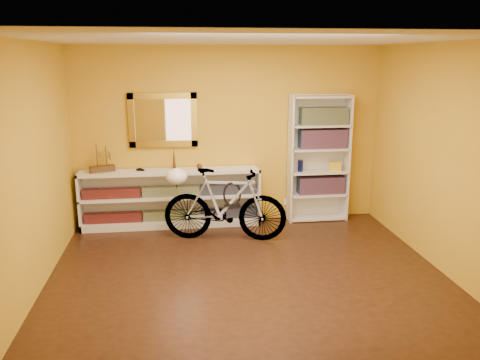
{
  "coord_description": "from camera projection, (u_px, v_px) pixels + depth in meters",
  "views": [
    {
      "loc": [
        -0.75,
        -5.09,
        2.42
      ],
      "look_at": [
        0.0,
        0.7,
        0.95
      ],
      "focal_mm": 36.43,
      "sensor_mm": 36.0,
      "label": 1
    }
  ],
  "objects": [
    {
      "name": "helmet",
      "position": [
        176.0,
        176.0,
        6.5
      ],
      "size": [
        0.29,
        0.28,
        0.22
      ],
      "primitive_type": "ellipsoid",
      "color": "white",
      "rests_on": "bicycle"
    },
    {
      "name": "floor",
      "position": [
        248.0,
        275.0,
        5.58
      ],
      "size": [
        4.5,
        4.0,
        0.01
      ],
      "primitive_type": "cube",
      "color": "black",
      "rests_on": "ground"
    },
    {
      "name": "wall_socket",
      "position": [
        287.0,
        202.0,
        7.54
      ],
      "size": [
        0.09,
        0.02,
        0.09
      ],
      "primitive_type": "cube",
      "color": "silver",
      "rests_on": "back_wall"
    },
    {
      "name": "back_wall",
      "position": [
        229.0,
        136.0,
        7.19
      ],
      "size": [
        4.5,
        0.01,
        2.6
      ],
      "primitive_type": "cube",
      "color": "gold",
      "rests_on": "ground"
    },
    {
      "name": "red_tin",
      "position": [
        306.0,
        118.0,
        7.14
      ],
      "size": [
        0.15,
        0.15,
        0.18
      ],
      "primitive_type": "cube",
      "rotation": [
        0.0,
        0.0,
        0.11
      ],
      "color": "maroon",
      "rests_on": "bookcase"
    },
    {
      "name": "bookcase",
      "position": [
        319.0,
        159.0,
        7.28
      ],
      "size": [
        0.9,
        0.3,
        1.9
      ],
      "primitive_type": null,
      "color": "silver",
      "rests_on": "floor"
    },
    {
      "name": "book_row_a",
      "position": [
        321.0,
        185.0,
        7.39
      ],
      "size": [
        0.7,
        0.22,
        0.26
      ],
      "primitive_type": "cube",
      "color": "maroon",
      "rests_on": "bookcase"
    },
    {
      "name": "u_lock",
      "position": [
        232.0,
        194.0,
        6.5
      ],
      "size": [
        0.25,
        0.03,
        0.25
      ],
      "primitive_type": "torus",
      "rotation": [
        1.57,
        0.0,
        0.0
      ],
      "color": "black",
      "rests_on": "bicycle"
    },
    {
      "name": "bronze_ornament",
      "position": [
        174.0,
        159.0,
        6.98
      ],
      "size": [
        0.06,
        0.06,
        0.32
      ],
      "primitive_type": "cone",
      "color": "#4F311B",
      "rests_on": "console_unit"
    },
    {
      "name": "console_unit",
      "position": [
        171.0,
        198.0,
        7.11
      ],
      "size": [
        2.6,
        0.35,
        0.85
      ],
      "primitive_type": null,
      "color": "silver",
      "rests_on": "floor"
    },
    {
      "name": "cd_row_lower",
      "position": [
        172.0,
        215.0,
        7.15
      ],
      "size": [
        2.5,
        0.13,
        0.14
      ],
      "primitive_type": "cube",
      "color": "black",
      "rests_on": "console_unit"
    },
    {
      "name": "gilt_mirror",
      "position": [
        163.0,
        120.0,
        6.97
      ],
      "size": [
        0.98,
        0.06,
        0.78
      ],
      "primitive_type": "cube",
      "color": "olive",
      "rests_on": "back_wall"
    },
    {
      "name": "bicycle",
      "position": [
        225.0,
        205.0,
        6.54
      ],
      "size": [
        0.77,
        1.75,
        1.0
      ],
      "primitive_type": "imported",
      "rotation": [
        0.0,
        0.0,
        1.37
      ],
      "color": "silver",
      "rests_on": "floor"
    },
    {
      "name": "book_row_b",
      "position": [
        323.0,
        139.0,
        7.21
      ],
      "size": [
        0.7,
        0.22,
        0.28
      ],
      "primitive_type": "cube",
      "color": "maroon",
      "rests_on": "bookcase"
    },
    {
      "name": "decorative_orb",
      "position": [
        199.0,
        166.0,
        7.05
      ],
      "size": [
        0.08,
        0.08,
        0.08
      ],
      "primitive_type": "sphere",
      "color": "#4F311B",
      "rests_on": "console_unit"
    },
    {
      "name": "toy_car",
      "position": [
        140.0,
        171.0,
        6.95
      ],
      "size": [
        0.0,
        0.0,
        0.0
      ],
      "primitive_type": "imported",
      "rotation": [
        0.0,
        0.0,
        1.32
      ],
      "color": "black",
      "rests_on": "console_unit"
    },
    {
      "name": "model_ship",
      "position": [
        102.0,
        158.0,
        6.84
      ],
      "size": [
        0.37,
        0.24,
        0.41
      ],
      "primitive_type": null,
      "rotation": [
        0.0,
        0.0,
        0.35
      ],
      "color": "#402911",
      "rests_on": "console_unit"
    },
    {
      "name": "yellow_bag",
      "position": [
        335.0,
        166.0,
        7.3
      ],
      "size": [
        0.21,
        0.16,
        0.14
      ],
      "primitive_type": "cube",
      "rotation": [
        0.0,
        0.0,
        -0.25
      ],
      "color": "yellow",
      "rests_on": "bookcase"
    },
    {
      "name": "ceiling",
      "position": [
        249.0,
        39.0,
        4.94
      ],
      "size": [
        4.5,
        4.0,
        0.01
      ],
      "primitive_type": "cube",
      "color": "silver",
      "rests_on": "ground"
    },
    {
      "name": "left_wall",
      "position": [
        31.0,
        170.0,
        4.98
      ],
      "size": [
        0.01,
        4.0,
        2.6
      ],
      "primitive_type": "cube",
      "color": "gold",
      "rests_on": "ground"
    },
    {
      "name": "travel_mug",
      "position": [
        300.0,
        166.0,
        7.25
      ],
      "size": [
        0.08,
        0.08,
        0.18
      ],
      "primitive_type": "cylinder",
      "color": "navy",
      "rests_on": "bookcase"
    },
    {
      "name": "book_row_c",
      "position": [
        324.0,
        116.0,
        7.13
      ],
      "size": [
        0.7,
        0.22,
        0.25
      ],
      "primitive_type": "cube",
      "color": "#1A4B5D",
      "rests_on": "bookcase"
    },
    {
      "name": "right_wall",
      "position": [
        444.0,
        159.0,
        5.54
      ],
      "size": [
        0.01,
        4.0,
        2.6
      ],
      "primitive_type": "cube",
      "color": "gold",
      "rests_on": "ground"
    },
    {
      "name": "cd_row_upper",
      "position": [
        171.0,
        191.0,
        7.07
      ],
      "size": [
        2.5,
        0.13,
        0.14
      ],
      "primitive_type": "cube",
      "color": "navy",
      "rests_on": "console_unit"
    }
  ]
}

